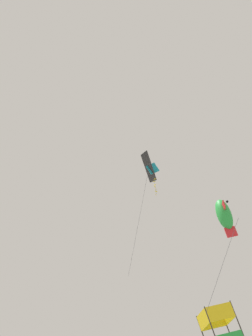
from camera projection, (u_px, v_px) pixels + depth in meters
The scene contains 3 objects.
kite_box_mid_left at pixel (221, 331), 19.38m from camera, with size 1.93×1.79×4.74m.
kite_delta_near_left at pixel (149, 167), 36.43m from camera, with size 3.50×2.41×9.53m.
kite_fish_upper_right at pixel (224, 215), 21.32m from camera, with size 2.12×1.76×5.22m.
Camera 1 is at (-23.70, 0.45, 16.47)m, focal length 51.20 mm.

